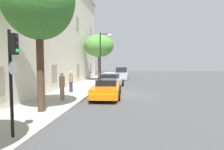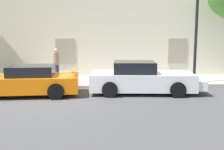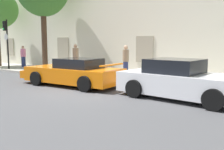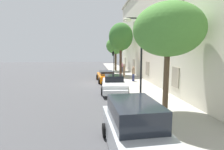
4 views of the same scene
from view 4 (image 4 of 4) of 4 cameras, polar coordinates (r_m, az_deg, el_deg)
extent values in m
plane|color=#444447|center=(19.23, -4.06, -2.76)|extent=(80.00, 80.00, 0.00)
cube|color=#A8A399|center=(19.73, 6.96, -2.33)|extent=(60.00, 3.26, 0.14)
cube|color=beige|center=(20.61, 16.74, 13.98)|extent=(33.53, 3.54, 11.71)
cube|color=#9E937F|center=(32.93, 4.35, 4.41)|extent=(1.10, 0.06, 1.50)
cube|color=#9E937F|center=(26.39, 7.05, 3.56)|extent=(1.10, 0.06, 1.50)
cube|color=#9E937F|center=(19.95, 11.50, 2.12)|extent=(1.10, 0.06, 1.50)
cube|color=#9E937F|center=(13.76, 20.04, -0.67)|extent=(1.10, 0.06, 1.50)
cube|color=#9E937F|center=(33.07, 4.45, 13.89)|extent=(1.10, 0.06, 1.50)
cube|color=#9E937F|center=(26.56, 7.25, 15.37)|extent=(1.10, 0.06, 1.50)
cube|color=#9E937F|center=(20.17, 11.94, 17.73)|extent=(1.10, 0.06, 1.50)
cube|color=#9E937F|center=(14.09, 21.15, 21.85)|extent=(1.10, 0.06, 1.50)
cube|color=orange|center=(20.40, -1.91, -0.70)|extent=(4.70, 2.10, 0.66)
cube|color=black|center=(19.98, -1.79, 0.69)|extent=(1.92, 1.58, 0.43)
cube|color=orange|center=(22.40, -2.59, -0.16)|extent=(1.47, 1.78, 0.36)
cube|color=orange|center=(18.24, -1.04, 0.04)|extent=(0.24, 1.58, 0.06)
cylinder|color=black|center=(21.73, -4.83, -0.68)|extent=(0.66, 0.27, 0.65)
cylinder|color=black|center=(21.96, 0.01, -0.57)|extent=(0.66, 0.27, 0.65)
cylinder|color=black|center=(18.92, -4.13, -1.94)|extent=(0.66, 0.27, 0.65)
cylinder|color=black|center=(19.18, 1.41, -1.79)|extent=(0.66, 0.27, 0.65)
cube|color=white|center=(15.43, 0.68, -3.37)|extent=(4.61, 2.32, 0.73)
cube|color=black|center=(15.66, 0.62, -0.93)|extent=(1.90, 1.73, 0.50)
cube|color=white|center=(13.53, 1.10, -5.36)|extent=(1.47, 1.93, 0.40)
cylinder|color=black|center=(14.21, 5.01, -5.20)|extent=(0.67, 0.29, 0.65)
cylinder|color=black|center=(14.10, -3.12, -5.28)|extent=(0.67, 0.29, 0.65)
cylinder|color=black|center=(16.91, 3.83, -3.10)|extent=(0.67, 0.29, 0.65)
cylinder|color=black|center=(16.82, -2.97, -3.15)|extent=(0.67, 0.29, 0.65)
cube|color=#B2B7BC|center=(6.53, 7.15, -19.00)|extent=(4.03, 1.96, 0.97)
cube|color=#1E232B|center=(6.19, 7.29, -11.92)|extent=(2.44, 1.67, 0.74)
cylinder|color=black|center=(7.92, 10.96, -16.41)|extent=(0.57, 0.23, 0.56)
cylinder|color=black|center=(7.53, -2.32, -17.58)|extent=(0.57, 0.23, 0.56)
cylinder|color=#473323|center=(25.51, 2.85, 4.77)|extent=(0.35, 0.35, 4.08)
ellipsoid|color=#38722D|center=(25.56, 2.91, 12.43)|extent=(3.44, 3.44, 3.92)
cylinder|color=brown|center=(30.98, 1.17, 4.61)|extent=(0.38, 0.38, 3.34)
ellipsoid|color=#4C8C38|center=(30.95, 1.19, 9.60)|extent=(3.30, 3.30, 2.93)
cylinder|color=brown|center=(10.26, 17.28, -1.63)|extent=(0.31, 0.31, 3.51)
ellipsoid|color=#4C8C38|center=(10.20, 17.93, 13.91)|extent=(3.81, 3.81, 2.90)
cylinder|color=black|center=(28.60, 0.57, 4.45)|extent=(0.10, 0.10, 3.44)
cube|color=black|center=(28.54, 0.29, 6.99)|extent=(0.22, 0.20, 0.66)
sphere|color=black|center=(28.52, 0.07, 7.42)|extent=(0.12, 0.12, 0.12)
sphere|color=black|center=(28.53, 0.07, 6.99)|extent=(0.12, 0.12, 0.12)
sphere|color=green|center=(28.53, 0.07, 6.57)|extent=(0.12, 0.12, 0.12)
cylinder|color=white|center=(28.56, 0.37, 5.49)|extent=(0.44, 0.02, 0.44)
cylinder|color=black|center=(12.55, 9.58, 5.46)|extent=(0.14, 0.14, 5.77)
cube|color=black|center=(12.61, 7.34, 18.00)|extent=(0.08, 1.10, 0.08)
ellipsoid|color=#EAE5C6|center=(12.48, 4.99, 17.53)|extent=(0.44, 0.60, 0.28)
cylinder|color=navy|center=(29.12, 3.20, 1.87)|extent=(0.44, 0.44, 0.78)
cylinder|color=pink|center=(29.06, 3.21, 3.22)|extent=(0.55, 0.55, 0.60)
sphere|color=tan|center=(29.03, 3.22, 4.05)|extent=(0.22, 0.22, 0.22)
cylinder|color=#8C7259|center=(22.94, 3.94, 0.38)|extent=(0.37, 0.37, 0.86)
cylinder|color=#8C7259|center=(22.85, 3.96, 2.27)|extent=(0.46, 0.46, 0.66)
sphere|color=tan|center=(22.81, 3.97, 3.40)|extent=(0.22, 0.22, 0.22)
cylinder|color=navy|center=(19.95, 6.98, -0.81)|extent=(0.37, 0.37, 0.83)
cylinder|color=#8C7259|center=(19.85, 7.02, 1.28)|extent=(0.46, 0.46, 0.64)
sphere|color=tan|center=(19.81, 7.04, 2.54)|extent=(0.22, 0.22, 0.22)
camera|label=1|loc=(34.00, -7.14, 6.12)|focal=30.65mm
camera|label=2|loc=(19.56, -36.07, 3.36)|focal=42.49mm
camera|label=3|loc=(13.78, -35.61, -0.14)|focal=40.44mm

